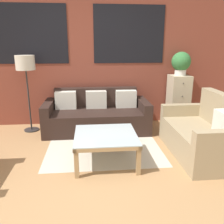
# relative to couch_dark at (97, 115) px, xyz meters

# --- Properties ---
(ground_plane) EXTENTS (16.00, 16.00, 0.00)m
(ground_plane) POSITION_rel_couch_dark_xyz_m (-0.27, -1.95, -0.29)
(ground_plane) COLOR #AD7F51
(wall_back_brick) EXTENTS (8.40, 0.09, 2.80)m
(wall_back_brick) POSITION_rel_couch_dark_xyz_m (-0.27, 0.49, 1.12)
(wall_back_brick) COLOR brown
(wall_back_brick) RESTS_ON ground_plane
(rug) EXTENTS (1.80, 1.71, 0.00)m
(rug) POSITION_rel_couch_dark_xyz_m (0.08, -0.75, -0.28)
(rug) COLOR beige
(rug) RESTS_ON ground_plane
(couch_dark) EXTENTS (1.96, 0.88, 0.78)m
(couch_dark) POSITION_rel_couch_dark_xyz_m (0.00, 0.00, 0.00)
(couch_dark) COLOR black
(couch_dark) RESTS_ON ground_plane
(settee_vintage) EXTENTS (0.80, 1.44, 0.92)m
(settee_vintage) POSITION_rel_couch_dark_xyz_m (1.56, -1.24, 0.03)
(settee_vintage) COLOR tan
(settee_vintage) RESTS_ON ground_plane
(coffee_table) EXTENTS (0.86, 0.86, 0.42)m
(coffee_table) POSITION_rel_couch_dark_xyz_m (0.08, -1.34, 0.07)
(coffee_table) COLOR silver
(coffee_table) RESTS_ON ground_plane
(floor_lamp) EXTENTS (0.34, 0.34, 1.43)m
(floor_lamp) POSITION_rel_couch_dark_xyz_m (-1.27, 0.08, 0.93)
(floor_lamp) COLOR #2D2D2D
(floor_lamp) RESTS_ON ground_plane
(drawer_cabinet) EXTENTS (0.39, 0.43, 1.02)m
(drawer_cabinet) POSITION_rel_couch_dark_xyz_m (1.69, 0.20, 0.22)
(drawer_cabinet) COLOR #C6B793
(drawer_cabinet) RESTS_ON ground_plane
(potted_plant) EXTENTS (0.38, 0.38, 0.46)m
(potted_plant) POSITION_rel_couch_dark_xyz_m (1.69, 0.20, 0.98)
(potted_plant) COLOR silver
(potted_plant) RESTS_ON drawer_cabinet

